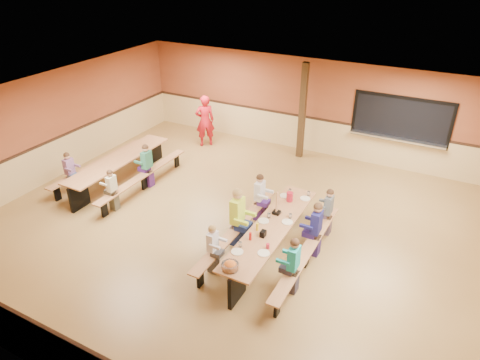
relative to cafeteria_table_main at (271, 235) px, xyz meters
The scene contains 23 objects.
ground 1.32m from the cafeteria_table_main, 149.23° to the left, with size 12.00×12.00×0.00m, color olive.
room_envelope 1.22m from the cafeteria_table_main, 149.23° to the left, with size 12.04×10.04×3.02m.
kitchen_pass_through 5.87m from the cafeteria_table_main, 74.37° to the left, with size 2.78×0.28×1.38m.
structural_post 5.26m from the cafeteria_table_main, 103.87° to the left, with size 0.18×0.18×3.00m, color #332211.
cafeteria_table_main is the anchor object (origin of this frame).
cafeteria_table_second 5.21m from the cafeteria_table_main, 168.81° to the left, with size 1.91×3.70×0.74m.
seated_child_white_left 1.33m from the cafeteria_table_main, 128.27° to the right, with size 0.33×0.27×1.12m, color white, non-canonical shape.
seated_adult_yellow 0.84m from the cafeteria_table_main, behind, with size 0.46×0.38×1.40m, color #DBFF3C, non-canonical shape.
seated_child_grey_left 1.41m from the cafeteria_table_main, 125.80° to the left, with size 0.38×0.31×1.22m, color silver, non-canonical shape.
seated_child_teal_right 1.17m from the cafeteria_table_main, 45.18° to the right, with size 0.37×0.31×1.22m, color #1DA7A9, non-canonical shape.
seated_child_navy_right 0.96m from the cafeteria_table_main, 29.73° to the left, with size 0.40×0.33×1.27m, color navy, non-canonical shape.
seated_child_char_right 1.57m from the cafeteria_table_main, 58.23° to the left, with size 0.35×0.28×1.17m, color #50585C, non-canonical shape.
seated_child_purple_sec 5.94m from the cafeteria_table_main, behind, with size 0.34×0.28×1.15m, color #81567E, non-canonical shape.
seated_child_green_sec 4.46m from the cafeteria_table_main, 164.14° to the left, with size 0.38×0.31×1.24m, color #2E775C, non-canonical shape.
seated_child_tan_sec 4.29m from the cafeteria_table_main, behind, with size 0.32×0.26×1.11m, color beige, non-canonical shape.
standing_woman 6.19m from the cafeteria_table_main, 134.99° to the left, with size 0.63×0.42×1.74m, color red.
punch_pitcher 1.19m from the cafeteria_table_main, 92.79° to the left, with size 0.16×0.16×0.22m, color #AD172B.
chip_bowl 1.63m from the cafeteria_table_main, 94.27° to the right, with size 0.32×0.32×0.15m, color orange, non-canonical shape.
napkin_dispenser 0.49m from the cafeteria_table_main, 91.70° to the right, with size 0.10×0.14×0.13m, color black.
condiment_mustard 0.45m from the cafeteria_table_main, 128.50° to the right, with size 0.06×0.06×0.17m, color yellow.
condiment_ketchup 0.72m from the cafeteria_table_main, 106.82° to the right, with size 0.06×0.06×0.17m, color #B2140F.
table_paddle 0.62m from the cafeteria_table_main, 101.87° to the left, with size 0.16×0.16×0.56m.
place_settings 0.27m from the cafeteria_table_main, 153.43° to the left, with size 0.65×3.30×0.11m, color beige, non-canonical shape.
Camera 1 is at (3.92, -7.52, 5.93)m, focal length 32.00 mm.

